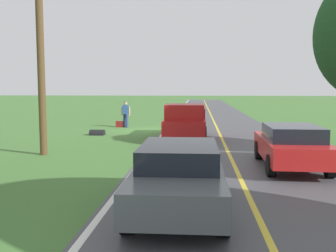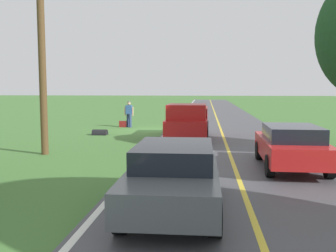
{
  "view_description": "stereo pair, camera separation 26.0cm",
  "coord_description": "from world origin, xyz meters",
  "px_view_note": "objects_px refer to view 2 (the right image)",
  "views": [
    {
      "loc": [
        -3.23,
        23.49,
        2.63
      ],
      "look_at": [
        -2.15,
        9.68,
        1.24
      ],
      "focal_mm": 41.17,
      "sensor_mm": 36.0,
      "label": 1
    },
    {
      "loc": [
        -3.49,
        23.47,
        2.63
      ],
      "look_at": [
        -2.15,
        9.68,
        1.24
      ],
      "focal_mm": 41.17,
      "sensor_mm": 36.0,
      "label": 2
    }
  ],
  "objects_px": {
    "hitchhiker_walking": "(129,112)",
    "suitcase_carried": "(123,124)",
    "sedan_ahead_same_lane": "(174,175)",
    "utility_pole_roadside": "(42,53)",
    "pickup_truck_passing": "(188,120)",
    "sedan_mid_oncoming": "(291,145)"
  },
  "relations": [
    {
      "from": "pickup_truck_passing",
      "to": "sedan_mid_oncoming",
      "type": "bearing_deg",
      "value": 118.43
    },
    {
      "from": "sedan_mid_oncoming",
      "to": "utility_pole_roadside",
      "type": "distance_m",
      "value": 9.79
    },
    {
      "from": "suitcase_carried",
      "to": "pickup_truck_passing",
      "type": "xyz_separation_m",
      "value": [
        -4.57,
        5.53,
        0.76
      ]
    },
    {
      "from": "sedan_ahead_same_lane",
      "to": "pickup_truck_passing",
      "type": "bearing_deg",
      "value": -88.87
    },
    {
      "from": "utility_pole_roadside",
      "to": "sedan_mid_oncoming",
      "type": "bearing_deg",
      "value": 169.08
    },
    {
      "from": "suitcase_carried",
      "to": "pickup_truck_passing",
      "type": "relative_size",
      "value": 0.08
    },
    {
      "from": "sedan_mid_oncoming",
      "to": "sedan_ahead_same_lane",
      "type": "height_order",
      "value": "same"
    },
    {
      "from": "hitchhiker_walking",
      "to": "sedan_ahead_same_lane",
      "type": "distance_m",
      "value": 17.6
    },
    {
      "from": "hitchhiker_walking",
      "to": "pickup_truck_passing",
      "type": "distance_m",
      "value": 6.96
    },
    {
      "from": "hitchhiker_walking",
      "to": "utility_pole_roadside",
      "type": "xyz_separation_m",
      "value": [
        1.26,
        10.62,
        2.96
      ]
    },
    {
      "from": "pickup_truck_passing",
      "to": "sedan_mid_oncoming",
      "type": "height_order",
      "value": "pickup_truck_passing"
    },
    {
      "from": "hitchhiker_walking",
      "to": "suitcase_carried",
      "type": "bearing_deg",
      "value": 7.05
    },
    {
      "from": "hitchhiker_walking",
      "to": "pickup_truck_passing",
      "type": "height_order",
      "value": "pickup_truck_passing"
    },
    {
      "from": "pickup_truck_passing",
      "to": "sedan_ahead_same_lane",
      "type": "xyz_separation_m",
      "value": [
        -0.23,
        11.47,
        -0.21
      ]
    },
    {
      "from": "pickup_truck_passing",
      "to": "utility_pole_roadside",
      "type": "bearing_deg",
      "value": 42.97
    },
    {
      "from": "suitcase_carried",
      "to": "pickup_truck_passing",
      "type": "height_order",
      "value": "pickup_truck_passing"
    },
    {
      "from": "pickup_truck_passing",
      "to": "sedan_ahead_same_lane",
      "type": "height_order",
      "value": "pickup_truck_passing"
    },
    {
      "from": "suitcase_carried",
      "to": "utility_pole_roadside",
      "type": "relative_size",
      "value": 0.06
    },
    {
      "from": "hitchhiker_walking",
      "to": "suitcase_carried",
      "type": "distance_m",
      "value": 0.88
    },
    {
      "from": "suitcase_carried",
      "to": "sedan_ahead_same_lane",
      "type": "bearing_deg",
      "value": 19.57
    },
    {
      "from": "suitcase_carried",
      "to": "sedan_ahead_same_lane",
      "type": "xyz_separation_m",
      "value": [
        -4.8,
        17.0,
        0.55
      ]
    },
    {
      "from": "sedan_ahead_same_lane",
      "to": "suitcase_carried",
      "type": "bearing_deg",
      "value": -74.24
    }
  ]
}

